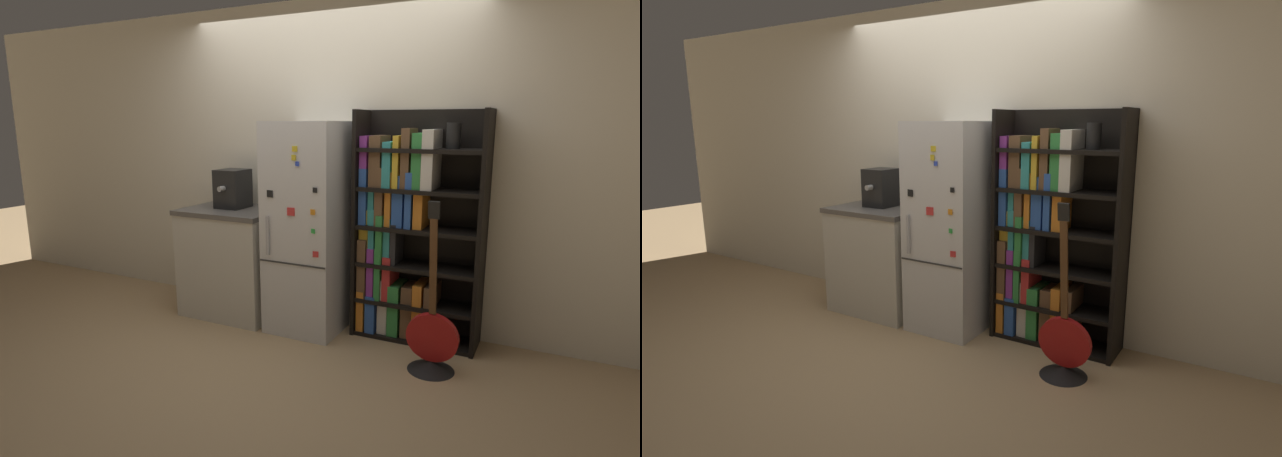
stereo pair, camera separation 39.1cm
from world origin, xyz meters
TOP-DOWN VIEW (x-y plane):
  - ground_plane at (0.00, 0.00)m, footprint 16.00×16.00m
  - wall_back at (0.00, 0.47)m, footprint 8.00×0.05m
  - refrigerator at (-0.00, 0.15)m, footprint 0.57×0.63m
  - bookshelf at (0.73, 0.30)m, footprint 0.95×0.34m
  - kitchen_counter at (-0.74, 0.14)m, footprint 0.82×0.64m
  - espresso_machine at (-0.76, 0.19)m, footprint 0.23×0.32m
  - guitar at (1.08, -0.18)m, footprint 0.35×0.32m

SIDE VIEW (x-z plane):
  - ground_plane at x=0.00m, z-range 0.00..0.00m
  - guitar at x=1.08m, z-range -0.42..0.76m
  - kitchen_counter at x=-0.74m, z-range 0.00..0.93m
  - bookshelf at x=0.73m, z-range -0.06..1.67m
  - refrigerator at x=0.00m, z-range 0.00..1.65m
  - espresso_machine at x=-0.76m, z-range 0.93..1.25m
  - wall_back at x=0.00m, z-range 0.00..2.60m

